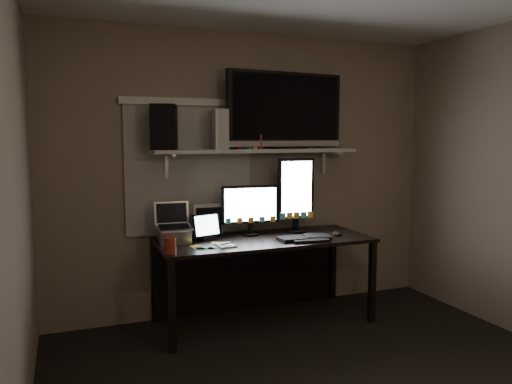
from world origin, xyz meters
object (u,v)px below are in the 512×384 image
monitor_landscape (250,210)px  laptop (174,224)px  tv (285,111)px  speaker (164,127)px  keyboard (305,238)px  desk (259,256)px  mouse (337,234)px  tablet (206,227)px  cup (171,246)px  game_console (219,130)px  monitor_portrait (296,195)px

monitor_landscape → laptop: bearing=-169.3°
tv → speaker: size_ratio=3.06×
monitor_landscape → keyboard: 0.54m
desk → tv: 1.30m
desk → keyboard: 0.46m
keyboard → mouse: (0.33, 0.04, 0.00)m
desk → tablet: size_ratio=6.91×
monitor_landscape → tv: size_ratio=0.45×
mouse → laptop: 1.40m
desk → cup: bearing=-155.1°
monitor_landscape → speaker: 1.02m
desk → game_console: (-0.34, 0.06, 1.09)m
monitor_portrait → game_console: game_console is taller
mouse → cup: size_ratio=0.86×
desk → speaker: (-0.79, 0.10, 1.11)m
mouse → game_console: 1.35m
speaker → keyboard: bearing=-3.1°
monitor_landscape → tablet: (-0.41, -0.07, -0.11)m
monitor_portrait → desk: bearing=-172.7°
desk → monitor_landscape: size_ratio=3.55×
tablet → cup: 0.53m
desk → laptop: 0.82m
tablet → tv: size_ratio=0.23×
mouse → cup: (-1.48, -0.14, 0.04)m
keyboard → tv: 1.13m
laptop → cup: laptop is taller
monitor_portrait → speaker: size_ratio=1.86×
game_console → laptop: bearing=-156.9°
monitor_landscape → monitor_portrait: bearing=2.9°
keyboard → tablet: (-0.78, 0.27, 0.10)m
tv → game_console: 0.64m
keyboard → laptop: 1.09m
mouse → monitor_portrait: bearing=121.6°
desk → tablet: tablet is taller
monitor_landscape → laptop: 0.69m
cup → monitor_portrait: bearing=19.5°
monitor_portrait → speaker: (-1.16, 0.06, 0.59)m
game_console → monitor_landscape: bearing=6.2°
desk → mouse: 0.70m
tablet → desk: bearing=-13.7°
monitor_portrait → tablet: size_ratio=2.61×
tablet → game_console: size_ratio=0.79×
desk → monitor_portrait: bearing=5.9°
speaker → monitor_landscape: bearing=12.3°
desk → game_console: size_ratio=5.45×
monitor_portrait → mouse: (0.26, -0.29, -0.32)m
monitor_landscape → mouse: 0.78m
keyboard → tv: (-0.02, 0.37, 1.07)m
desk → keyboard: keyboard is taller
desk → tv: tv is taller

